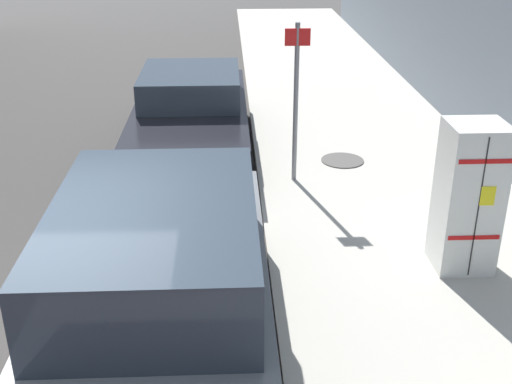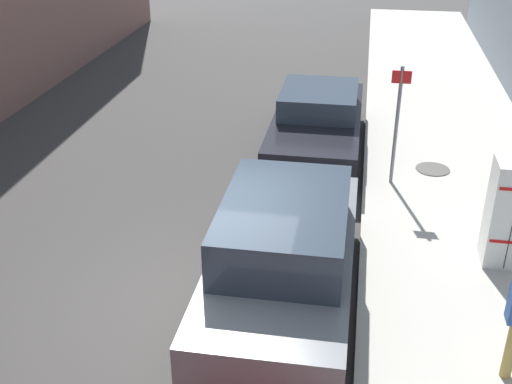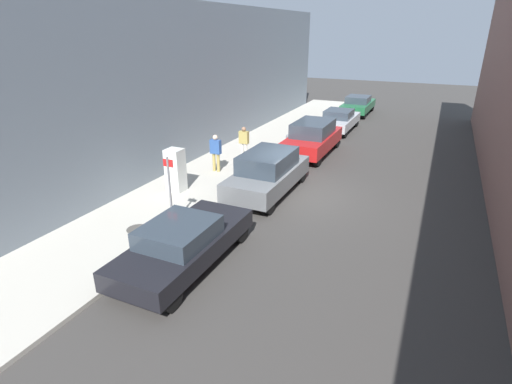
{
  "view_description": "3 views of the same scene",
  "coord_description": "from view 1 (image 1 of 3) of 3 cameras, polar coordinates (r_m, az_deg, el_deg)",
  "views": [
    {
      "loc": [
        -1.77,
        4.57,
        3.99
      ],
      "look_at": [
        -2.11,
        -2.72,
        0.71
      ],
      "focal_mm": 45.0,
      "sensor_mm": 36.0,
      "label": 1
    },
    {
      "loc": [
        -2.03,
        7.39,
        5.79
      ],
      "look_at": [
        -0.38,
        -2.37,
        0.74
      ],
      "focal_mm": 45.0,
      "sensor_mm": 36.0,
      "label": 2
    },
    {
      "loc": [
        4.73,
        -14.1,
        6.2
      ],
      "look_at": [
        -0.72,
        -2.28,
        0.86
      ],
      "focal_mm": 28.0,
      "sensor_mm": 36.0,
      "label": 3
    }
  ],
  "objects": [
    {
      "name": "sidewalk_slab",
      "position": [
        6.48,
        20.15,
        -14.88
      ],
      "size": [
        3.84,
        44.0,
        0.13
      ],
      "primitive_type": "cube",
      "color": "#B2ADA0",
      "rests_on": "ground"
    },
    {
      "name": "discarded_refrigerator",
      "position": [
        7.57,
        18.34,
        -0.44
      ],
      "size": [
        0.64,
        0.63,
        1.73
      ],
      "color": "silver",
      "rests_on": "sidewalk_slab"
    },
    {
      "name": "manhole_cover",
      "position": [
        10.67,
        7.69,
        2.81
      ],
      "size": [
        0.7,
        0.7,
        0.02
      ],
      "primitive_type": "cylinder",
      "color": "#47443F",
      "rests_on": "sidewalk_slab"
    },
    {
      "name": "street_sign_post",
      "position": [
        9.43,
        3.58,
        8.61
      ],
      "size": [
        0.36,
        0.07,
        2.37
      ],
      "color": "slate",
      "rests_on": "sidewalk_slab"
    },
    {
      "name": "parked_sedan_dark",
      "position": [
        11.23,
        -5.8,
        7.15
      ],
      "size": [
        1.9,
        4.79,
        1.38
      ],
      "color": "black",
      "rests_on": "ground"
    },
    {
      "name": "parked_suv_gray",
      "position": [
        5.78,
        -8.61,
        -8.62
      ],
      "size": [
        1.94,
        4.75,
        1.73
      ],
      "color": "slate",
      "rests_on": "ground"
    }
  ]
}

